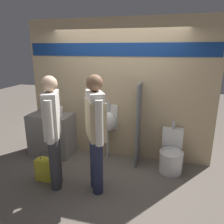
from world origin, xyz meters
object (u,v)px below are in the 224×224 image
cell_phone (60,117)px  shopping_bag (46,169)px  toilet (171,155)px  person_in_vest (96,127)px  sink_basin (54,110)px  person_with_lanyard (53,129)px  urinal_near_counter (107,121)px

cell_phone → shopping_bag: (0.14, -0.81, -0.67)m
toilet → person_in_vest: 1.62m
toilet → shopping_bag: size_ratio=1.69×
person_in_vest → shopping_bag: bearing=58.2°
sink_basin → cell_phone: sink_basin is taller
sink_basin → person_with_lanyard: size_ratio=0.21×
cell_phone → urinal_near_counter: urinal_near_counter is taller
cell_phone → sink_basin: bearing=142.2°
toilet → shopping_bag: toilet is taller
person_with_lanyard → sink_basin: bearing=7.0°
cell_phone → toilet: size_ratio=0.16×
urinal_near_counter → toilet: bearing=-8.8°
sink_basin → urinal_near_counter: (1.12, 0.10, -0.17)m
toilet → urinal_near_counter: bearing=171.2°
cell_phone → urinal_near_counter: 0.95m
urinal_near_counter → person_with_lanyard: 1.30m
toilet → person_with_lanyard: person_with_lanyard is taller
cell_phone → shopping_bag: cell_phone is taller
cell_phone → person_with_lanyard: bearing=-67.0°
toilet → person_in_vest: (-1.12, -0.89, 0.76)m
urinal_near_counter → sink_basin: bearing=-175.1°
person_in_vest → person_with_lanyard: size_ratio=1.02×
shopping_bag → person_with_lanyard: bearing=-21.8°
urinal_near_counter → shopping_bag: bearing=-125.6°
urinal_near_counter → person_with_lanyard: bearing=-114.0°
cell_phone → person_in_vest: person_in_vest is taller
toilet → person_with_lanyard: size_ratio=0.49×
sink_basin → person_in_vest: bearing=-38.3°
urinal_near_counter → shopping_bag: (-0.76, -1.07, -0.57)m
sink_basin → shopping_bag: size_ratio=0.72×
cell_phone → person_with_lanyard: size_ratio=0.08×
sink_basin → cell_phone: bearing=-37.8°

